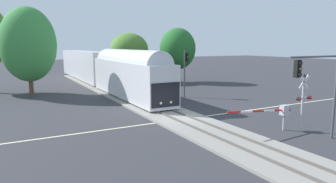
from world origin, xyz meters
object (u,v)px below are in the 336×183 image
at_px(crossing_gate_near, 278,111).
at_px(crossing_signal_mast, 303,97).
at_px(traffic_signal_far_side, 186,66).
at_px(elm_centre_background, 129,49).
at_px(oak_behind_train, 28,44).
at_px(oak_far_right, 178,49).
at_px(traffic_signal_near_right, 325,75).
at_px(commuter_train, 102,68).

bearing_deg(crossing_gate_near, crossing_signal_mast, -29.65).
height_order(traffic_signal_far_side, elm_centre_background, elm_centre_background).
bearing_deg(crossing_gate_near, traffic_signal_far_side, 83.41).
bearing_deg(oak_behind_train, traffic_signal_far_side, -30.32).
height_order(elm_centre_background, oak_far_right, oak_far_right).
distance_m(crossing_signal_mast, traffic_signal_far_side, 15.88).
distance_m(crossing_gate_near, oak_behind_train, 28.25).
bearing_deg(elm_centre_background, crossing_gate_near, -92.27).
bearing_deg(crossing_signal_mast, crossing_gate_near, 150.35).
distance_m(traffic_signal_far_side, traffic_signal_near_right, 17.93).
relative_size(commuter_train, traffic_signal_near_right, 7.51).
bearing_deg(commuter_train, crossing_signal_mast, -78.55).
relative_size(traffic_signal_near_right, elm_centre_background, 0.71).
xyz_separation_m(crossing_gate_near, traffic_signal_near_right, (0.55, -2.86, 2.76)).
bearing_deg(elm_centre_background, oak_far_right, -29.77).
relative_size(crossing_signal_mast, oak_behind_train, 0.39).
relative_size(crossing_gate_near, crossing_signal_mast, 1.40).
relative_size(traffic_signal_near_right, oak_far_right, 0.64).
bearing_deg(traffic_signal_far_side, oak_far_right, 63.51).
xyz_separation_m(traffic_signal_far_side, oak_far_right, (6.22, 12.48, 1.74)).
distance_m(traffic_signal_far_side, oak_far_right, 14.05).
bearing_deg(commuter_train, crossing_gate_near, -81.09).
distance_m(commuter_train, traffic_signal_far_side, 14.13).
xyz_separation_m(commuter_train, traffic_signal_near_right, (4.90, -30.61, 1.41)).
xyz_separation_m(crossing_gate_near, elm_centre_background, (1.24, 31.34, 3.81)).
height_order(crossing_signal_mast, traffic_signal_far_side, traffic_signal_far_side).
height_order(traffic_signal_far_side, oak_far_right, oak_far_right).
bearing_deg(traffic_signal_near_right, crossing_gate_near, 100.92).
relative_size(crossing_gate_near, elm_centre_background, 0.72).
relative_size(crossing_gate_near, oak_behind_train, 0.55).
relative_size(oak_behind_train, elm_centre_background, 1.31).
bearing_deg(oak_behind_train, crossing_signal_mast, -58.46).
bearing_deg(oak_far_right, traffic_signal_far_side, -116.49).
height_order(crossing_gate_near, oak_behind_train, oak_behind_train).
bearing_deg(elm_centre_background, crossing_signal_mast, -89.66).
distance_m(commuter_train, traffic_signal_near_right, 31.03).
bearing_deg(crossing_signal_mast, commuter_train, 101.45).
distance_m(crossing_signal_mast, traffic_signal_near_right, 2.81).
xyz_separation_m(elm_centre_background, oak_far_right, (6.71, -3.84, 0.10)).
distance_m(crossing_signal_mast, oak_far_right, 29.20).
bearing_deg(traffic_signal_near_right, oak_behind_train, 118.13).
relative_size(crossing_gate_near, oak_far_right, 0.66).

